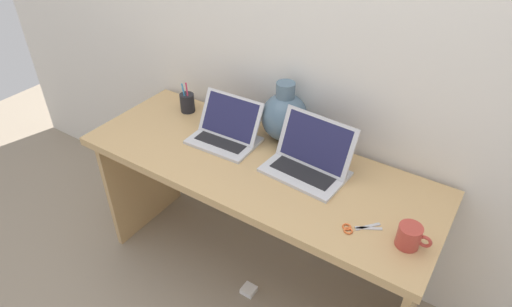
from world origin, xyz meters
TOP-DOWN VIEW (x-y plane):
  - ground_plane at (0.00, 0.00)m, footprint 6.00×6.00m
  - back_wall at (0.00, 0.34)m, footprint 4.40×0.04m
  - desk at (0.00, 0.00)m, footprint 1.65×0.60m
  - laptop_left at (-0.22, 0.08)m, footprint 0.32×0.24m
  - laptop_right at (0.22, 0.09)m, footprint 0.36×0.26m
  - green_vase at (0.00, 0.24)m, footprint 0.22×0.22m
  - coffee_mug at (0.71, -0.11)m, footprint 0.12×0.08m
  - pen_cup at (-0.55, 0.18)m, footprint 0.07×0.07m
  - scissors at (0.53, -0.14)m, footprint 0.13×0.12m
  - power_brick at (0.04, -0.12)m, footprint 0.07×0.07m

SIDE VIEW (x-z plane):
  - ground_plane at x=0.00m, z-range 0.00..0.00m
  - power_brick at x=0.04m, z-range 0.00..0.03m
  - desk at x=0.00m, z-range 0.22..0.98m
  - scissors at x=0.53m, z-range 0.75..0.76m
  - coffee_mug at x=0.71m, z-range 0.75..0.84m
  - pen_cup at x=-0.55m, z-range 0.72..0.89m
  - laptop_left at x=-0.22m, z-range 0.71..0.91m
  - laptop_right at x=0.22m, z-range 0.70..0.93m
  - green_vase at x=0.00m, z-range 0.73..1.02m
  - back_wall at x=0.00m, z-range 0.00..2.40m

